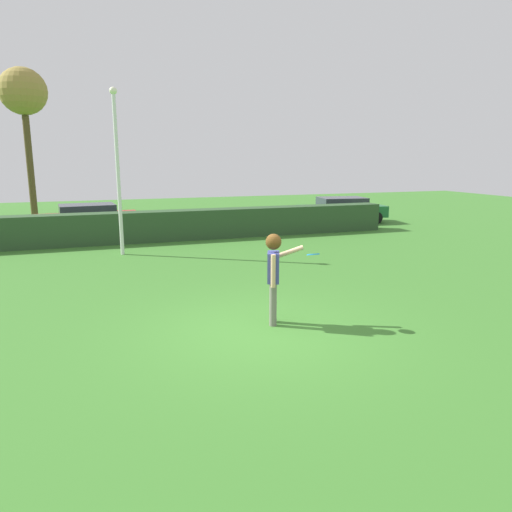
% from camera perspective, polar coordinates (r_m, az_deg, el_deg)
% --- Properties ---
extents(ground_plane, '(60.00, 60.00, 0.00)m').
position_cam_1_polar(ground_plane, '(8.94, 0.68, -8.99)').
color(ground_plane, '#3B772A').
extents(person, '(0.82, 0.53, 1.77)m').
position_cam_1_polar(person, '(8.98, 2.17, -1.54)').
color(person, slate).
rests_on(person, ground).
extents(frisbee, '(0.24, 0.24, 0.08)m').
position_cam_1_polar(frisbee, '(8.94, 6.91, 0.19)').
color(frisbee, '#268CE5').
extents(lamppost, '(0.24, 0.24, 5.33)m').
position_cam_1_polar(lamppost, '(16.10, -16.37, 10.63)').
color(lamppost, silver).
rests_on(lamppost, ground).
extents(hedge_row, '(18.33, 0.90, 1.16)m').
position_cam_1_polar(hedge_row, '(18.76, -10.31, 3.65)').
color(hedge_row, '#2C4A2A').
rests_on(hedge_row, ground).
extents(parked_car_red, '(4.34, 2.12, 1.25)m').
position_cam_1_polar(parked_car_red, '(21.20, -19.61, 4.38)').
color(parked_car_red, '#B21E1E').
rests_on(parked_car_red, ground).
extents(parked_car_green, '(4.39, 2.27, 1.25)m').
position_cam_1_polar(parked_car_green, '(23.86, 10.30, 5.62)').
color(parked_car_green, '#1E6633').
rests_on(parked_car_green, ground).
extents(oak_tree, '(2.35, 2.35, 7.63)m').
position_cam_1_polar(oak_tree, '(27.84, -26.26, 17.05)').
color(oak_tree, brown).
rests_on(oak_tree, ground).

